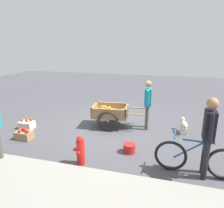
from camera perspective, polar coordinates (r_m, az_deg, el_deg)
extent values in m
plane|color=#47474C|center=(6.68, 0.29, -6.23)|extent=(24.00, 24.00, 0.00)
cube|color=#937047|center=(6.58, -0.44, -2.87)|extent=(1.18, 0.92, 0.10)
cube|color=#937047|center=(6.63, -4.88, -1.23)|extent=(0.15, 0.80, 0.24)
cube|color=#937047|center=(6.46, 4.11, -1.67)|extent=(0.15, 0.80, 0.24)
cube|color=#937047|center=(6.18, -1.01, -2.48)|extent=(1.10, 0.18, 0.24)
cube|color=#937047|center=(6.87, 0.07, -0.54)|extent=(1.10, 0.18, 0.24)
torus|color=black|center=(6.20, -1.12, -4.87)|extent=(0.64, 0.13, 0.64)
torus|color=black|center=(7.02, 0.16, -2.33)|extent=(0.64, 0.13, 0.64)
cylinder|color=#9E9EA8|center=(6.61, -0.44, -3.52)|extent=(0.14, 0.88, 0.04)
cylinder|color=#937047|center=(6.13, 6.66, -2.94)|extent=(0.55, 0.10, 0.04)
cylinder|color=#937047|center=(6.78, 6.94, -1.09)|extent=(0.55, 0.10, 0.04)
cylinder|color=#9E9EA8|center=(6.74, -4.39, -4.46)|extent=(0.04, 0.04, 0.35)
ellipsoid|color=gold|center=(6.62, -1.98, -0.88)|extent=(0.18, 0.07, 0.14)
ellipsoid|color=gold|center=(6.62, -2.10, -0.80)|extent=(0.19, 0.10, 0.08)
ellipsoid|color=gold|center=(6.61, -2.24, -0.73)|extent=(0.18, 0.13, 0.08)
ellipsoid|color=gold|center=(6.61, -2.37, -0.66)|extent=(0.18, 0.09, 0.14)
ellipsoid|color=gold|center=(6.57, 3.59, -1.73)|extent=(0.17, 0.06, 0.15)
ellipsoid|color=gold|center=(6.56, 3.45, -1.66)|extent=(0.19, 0.08, 0.09)
ellipsoid|color=gold|center=(6.55, 3.36, -1.58)|extent=(0.18, 0.06, 0.05)
ellipsoid|color=gold|center=(6.54, 3.28, -1.51)|extent=(0.19, 0.09, 0.09)
ellipsoid|color=gold|center=(6.54, 3.13, -1.44)|extent=(0.17, 0.10, 0.15)
ellipsoid|color=gold|center=(6.60, -0.65, -1.14)|extent=(0.18, 0.09, 0.13)
ellipsoid|color=gold|center=(6.59, -0.83, -1.07)|extent=(0.19, 0.08, 0.05)
ellipsoid|color=gold|center=(6.59, -1.01, -0.99)|extent=(0.18, 0.10, 0.13)
ellipsoid|color=gold|center=(6.29, 2.05, -2.18)|extent=(0.19, 0.07, 0.12)
ellipsoid|color=gold|center=(6.29, 1.88, -2.10)|extent=(0.18, 0.06, 0.05)
ellipsoid|color=gold|center=(6.28, 1.64, -2.02)|extent=(0.17, 0.06, 0.15)
ellipsoid|color=gold|center=(6.37, 0.79, -1.66)|extent=(0.18, 0.06, 0.14)
ellipsoid|color=gold|center=(6.37, 0.59, -1.58)|extent=(0.18, 0.13, 0.05)
ellipsoid|color=gold|center=(6.36, 0.40, -1.50)|extent=(0.18, 0.09, 0.14)
ellipsoid|color=gold|center=(6.43, -2.23, -2.25)|extent=(0.17, 0.05, 0.14)
ellipsoid|color=gold|center=(6.42, -2.37, -2.17)|extent=(0.19, 0.08, 0.09)
ellipsoid|color=gold|center=(6.42, -2.53, -2.10)|extent=(0.19, 0.09, 0.09)
ellipsoid|color=gold|center=(6.41, -2.65, -2.02)|extent=(0.18, 0.09, 0.14)
ellipsoid|color=gold|center=(6.49, -2.86, -1.01)|extent=(0.17, 0.09, 0.15)
ellipsoid|color=gold|center=(6.49, -3.00, -0.94)|extent=(0.19, 0.09, 0.09)
ellipsoid|color=gold|center=(6.48, -3.10, -0.86)|extent=(0.19, 0.09, 0.05)
ellipsoid|color=gold|center=(6.48, -3.23, -0.79)|extent=(0.19, 0.07, 0.11)
ellipsoid|color=gold|center=(6.47, -3.31, -0.72)|extent=(0.18, 0.09, 0.14)
ellipsoid|color=gold|center=(6.56, -3.40, -2.12)|extent=(0.18, 0.11, 0.14)
ellipsoid|color=gold|center=(6.55, -3.54, -2.04)|extent=(0.18, 0.13, 0.08)
ellipsoid|color=gold|center=(6.54, -3.67, -1.97)|extent=(0.19, 0.09, 0.09)
ellipsoid|color=gold|center=(6.54, -3.78, -1.90)|extent=(0.18, 0.11, 0.12)
ellipsoid|color=gold|center=(6.63, -0.56, -1.46)|extent=(0.17, 0.07, 0.15)
ellipsoid|color=gold|center=(6.62, -0.76, -1.39)|extent=(0.18, 0.11, 0.05)
ellipsoid|color=gold|center=(6.62, -0.99, -1.31)|extent=(0.17, 0.07, 0.16)
cylinder|color=#4C4742|center=(6.40, 9.62, -3.89)|extent=(0.11, 0.11, 0.75)
cylinder|color=#4C4742|center=(6.61, 9.62, -3.24)|extent=(0.11, 0.11, 0.75)
cube|color=teal|center=(6.32, 9.89, 1.93)|extent=(0.24, 0.36, 0.53)
sphere|color=#9E704C|center=(6.24, 10.07, 5.47)|extent=(0.20, 0.20, 0.20)
cylinder|color=teal|center=(6.10, 9.91, 1.67)|extent=(0.08, 0.16, 0.49)
cylinder|color=teal|center=(6.53, 9.89, 2.62)|extent=(0.08, 0.12, 0.48)
torus|color=black|center=(4.56, 15.88, -13.58)|extent=(0.66, 0.10, 0.66)
torus|color=black|center=(4.65, 28.64, -14.42)|extent=(0.66, 0.10, 0.66)
cylinder|color=#234C93|center=(4.40, 22.87, -9.55)|extent=(0.60, 0.07, 0.04)
cylinder|color=#234C93|center=(4.49, 24.18, -11.68)|extent=(0.10, 0.04, 0.45)
cylinder|color=#234C93|center=(4.48, 20.22, -11.98)|extent=(0.53, 0.06, 0.43)
ellipsoid|color=black|center=(4.38, 24.84, -8.61)|extent=(0.20, 0.08, 0.06)
cylinder|color=#234C93|center=(4.34, 17.05, -7.87)|extent=(0.05, 0.46, 0.03)
cylinder|color=black|center=(4.46, 24.46, -14.08)|extent=(0.11, 0.11, 0.81)
cylinder|color=black|center=(4.66, 24.22, -12.76)|extent=(0.11, 0.11, 0.81)
cube|color=black|center=(4.28, 25.40, -5.30)|extent=(0.22, 0.35, 0.57)
sphere|color=#9E704C|center=(4.15, 26.10, 0.17)|extent=(0.22, 0.22, 0.22)
cylinder|color=black|center=(4.07, 25.77, -6.01)|extent=(0.08, 0.12, 0.52)
cylinder|color=black|center=(4.48, 25.15, -3.97)|extent=(0.08, 0.10, 0.52)
ellipsoid|color=beige|center=(6.47, 19.36, -5.37)|extent=(0.23, 0.46, 0.18)
sphere|color=beige|center=(6.70, 19.02, -4.06)|extent=(0.14, 0.14, 0.14)
cylinder|color=beige|center=(6.20, 19.83, -5.96)|extent=(0.04, 0.11, 0.12)
cylinder|color=beige|center=(6.65, 18.56, -6.39)|extent=(0.04, 0.04, 0.18)
cylinder|color=beige|center=(6.67, 19.48, -6.41)|extent=(0.04, 0.04, 0.18)
cylinder|color=beige|center=(6.41, 18.93, -7.28)|extent=(0.04, 0.04, 0.18)
cylinder|color=beige|center=(6.43, 19.89, -7.30)|extent=(0.04, 0.04, 0.18)
cylinder|color=red|center=(4.66, -8.67, -13.16)|extent=(0.18, 0.18, 0.55)
sphere|color=red|center=(4.52, -8.84, -9.67)|extent=(0.16, 0.16, 0.16)
cylinder|color=red|center=(4.68, -9.96, -12.35)|extent=(0.10, 0.07, 0.07)
cylinder|color=red|center=(4.55, -9.28, -13.19)|extent=(0.07, 0.10, 0.07)
cylinder|color=#B21E1E|center=(5.16, 4.78, -12.07)|extent=(0.30, 0.30, 0.22)
cube|color=#99754C|center=(6.31, -23.17, -7.94)|extent=(0.44, 0.32, 0.22)
sphere|color=red|center=(6.24, -22.94, -6.60)|extent=(0.10, 0.10, 0.10)
sphere|color=red|center=(6.21, -24.24, -6.91)|extent=(0.09, 0.09, 0.09)
sphere|color=red|center=(6.10, -22.44, -7.03)|extent=(0.10, 0.10, 0.10)
sphere|color=red|center=(6.34, -23.43, -6.28)|extent=(0.10, 0.10, 0.10)
cube|color=beige|center=(7.03, -22.54, -5.40)|extent=(0.44, 0.32, 0.22)
sphere|color=#B23319|center=(6.97, -22.06, -4.25)|extent=(0.07, 0.07, 0.07)
sphere|color=#99BF33|center=(6.95, -22.22, -4.31)|extent=(0.08, 0.08, 0.08)
sphere|color=#B23319|center=(7.05, -23.63, -4.17)|extent=(0.08, 0.08, 0.08)
sphere|color=red|center=(6.99, -22.28, -4.18)|extent=(0.08, 0.08, 0.08)
sphere|color=#B23319|center=(7.00, -21.51, -3.99)|extent=(0.10, 0.10, 0.10)
sphere|color=red|center=(7.06, -22.63, -4.03)|extent=(0.08, 0.08, 0.08)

